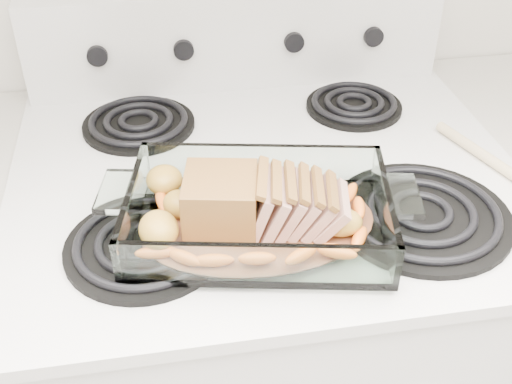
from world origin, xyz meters
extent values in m
cube|color=silver|center=(0.00, 1.66, 0.46)|extent=(0.76, 0.65, 0.92)
cube|color=silver|center=(0.00, 1.66, 0.93)|extent=(0.78, 0.67, 0.02)
cube|color=silver|center=(0.00, 1.95, 1.03)|extent=(0.76, 0.06, 0.18)
cylinder|color=black|center=(-0.19, 1.50, 0.94)|extent=(0.21, 0.21, 0.01)
cylinder|color=black|center=(0.19, 1.50, 0.94)|extent=(0.25, 0.25, 0.01)
cylinder|color=black|center=(-0.19, 1.81, 0.94)|extent=(0.19, 0.19, 0.01)
cylinder|color=black|center=(0.19, 1.81, 0.94)|extent=(0.17, 0.17, 0.01)
cylinder|color=black|center=(-0.25, 1.92, 1.03)|extent=(0.04, 0.02, 0.04)
cylinder|color=black|center=(-0.10, 1.92, 1.03)|extent=(0.04, 0.02, 0.04)
cylinder|color=black|center=(0.10, 1.92, 1.03)|extent=(0.04, 0.02, 0.04)
cylinder|color=black|center=(0.25, 1.92, 1.03)|extent=(0.04, 0.02, 0.04)
cube|color=silver|center=(-0.04, 1.50, 0.95)|extent=(0.34, 0.22, 0.01)
cube|color=silver|center=(-0.04, 1.39, 0.98)|extent=(0.34, 0.01, 0.06)
cube|color=silver|center=(-0.04, 1.61, 0.98)|extent=(0.34, 0.01, 0.06)
cube|color=silver|center=(-0.20, 1.50, 0.98)|extent=(0.01, 0.22, 0.06)
cube|color=silver|center=(0.13, 1.50, 0.98)|extent=(0.01, 0.22, 0.06)
cylinder|color=brown|center=(-0.04, 1.50, 0.95)|extent=(0.20, 0.20, 0.00)
cube|color=brown|center=(-0.09, 1.50, 0.99)|extent=(0.09, 0.09, 0.08)
cube|color=tan|center=(-0.03, 1.50, 0.99)|extent=(0.03, 0.09, 0.07)
cube|color=tan|center=(-0.02, 1.50, 0.99)|extent=(0.04, 0.09, 0.07)
cube|color=tan|center=(0.00, 1.50, 0.99)|extent=(0.04, 0.09, 0.06)
cube|color=tan|center=(0.02, 1.50, 0.98)|extent=(0.04, 0.08, 0.06)
cube|color=tan|center=(0.04, 1.50, 0.98)|extent=(0.04, 0.08, 0.06)
cube|color=tan|center=(0.06, 1.50, 0.98)|extent=(0.05, 0.08, 0.05)
ellipsoid|color=orange|center=(-0.17, 1.43, 0.96)|extent=(0.05, 0.02, 0.02)
ellipsoid|color=orange|center=(0.06, 1.43, 0.96)|extent=(0.05, 0.02, 0.02)
ellipsoid|color=orange|center=(0.10, 1.52, 0.96)|extent=(0.05, 0.02, 0.02)
ellipsoid|color=orange|center=(-0.18, 1.53, 0.96)|extent=(0.05, 0.02, 0.02)
ellipsoid|color=gold|center=(-0.18, 1.57, 0.97)|extent=(0.06, 0.05, 0.04)
ellipsoid|color=gold|center=(-0.02, 1.58, 0.97)|extent=(0.06, 0.05, 0.04)
ellipsoid|color=gold|center=(0.07, 1.48, 0.97)|extent=(0.06, 0.05, 0.04)
cylinder|color=tan|center=(0.34, 1.62, 0.95)|extent=(0.08, 0.19, 0.02)
camera|label=1|loc=(-0.15, 0.85, 1.49)|focal=45.00mm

